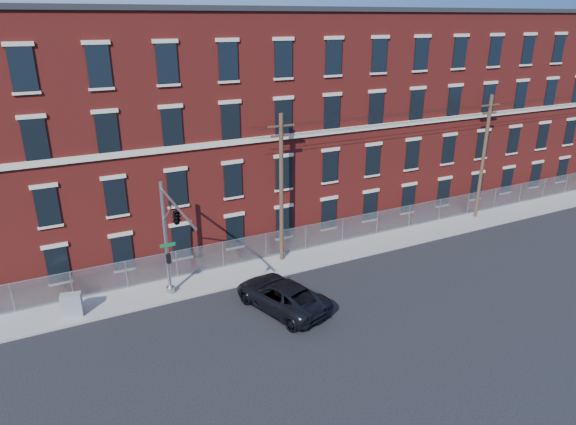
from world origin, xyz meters
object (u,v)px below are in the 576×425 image
Objects in this scene: pickup_truck at (282,295)px; utility_cabinet at (72,305)px; traffic_signal_mast at (174,225)px; utility_pole_near at (281,187)px.

utility_cabinet is at bearing -38.80° from pickup_truck.
traffic_signal_mast is 0.70× the size of utility_pole_near.
pickup_truck is at bearing -21.24° from traffic_signal_mast.
traffic_signal_mast reaches higher than utility_cabinet.
traffic_signal_mast is 1.16× the size of pickup_truck.
pickup_truck is at bearing -9.37° from utility_cabinet.
pickup_truck reaches higher than utility_cabinet.
traffic_signal_mast is 8.70m from utility_pole_near.
utility_cabinet is at bearing -175.10° from utility_pole_near.
utility_pole_near is 7.41× the size of utility_cabinet.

